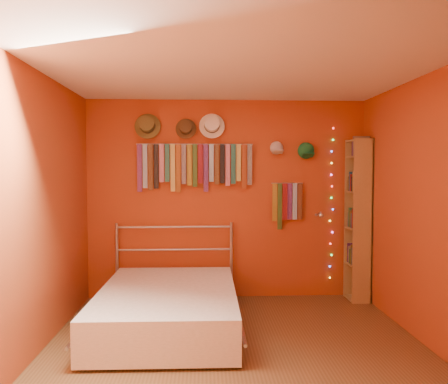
{
  "coord_description": "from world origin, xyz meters",
  "views": [
    {
      "loc": [
        -0.29,
        -3.76,
        1.62
      ],
      "look_at": [
        -0.07,
        0.9,
        1.39
      ],
      "focal_mm": 35.0,
      "sensor_mm": 36.0,
      "label": 1
    }
  ],
  "objects": [
    {
      "name": "bookshelf",
      "position": [
        1.66,
        1.53,
        1.02
      ],
      "size": [
        0.25,
        0.34,
        2.0
      ],
      "color": "#9A7845",
      "rests_on": "ground"
    },
    {
      "name": "left_wall",
      "position": [
        -1.75,
        0.0,
        1.25
      ],
      "size": [
        0.02,
        3.5,
        2.5
      ],
      "primitive_type": "cube",
      "color": "#A63D1A",
      "rests_on": "ground"
    },
    {
      "name": "ground",
      "position": [
        0.0,
        0.0,
        0.0
      ],
      "size": [
        3.5,
        3.5,
        0.0
      ],
      "primitive_type": "plane",
      "color": "brown",
      "rests_on": "ground"
    },
    {
      "name": "cap_green",
      "position": [
        1.0,
        1.7,
        1.86
      ],
      "size": [
        0.19,
        0.24,
        0.19
      ],
      "color": "#186E35",
      "rests_on": "back_wall"
    },
    {
      "name": "fedora_brown",
      "position": [
        -0.51,
        1.66,
        2.14
      ],
      "size": [
        0.26,
        0.14,
        0.25
      ],
      "rotation": [
        1.36,
        0.0,
        0.0
      ],
      "color": "#4E351C",
      "rests_on": "back_wall"
    },
    {
      "name": "fedora_olive",
      "position": [
        -0.98,
        1.65,
        2.17
      ],
      "size": [
        0.32,
        0.17,
        0.31
      ],
      "rotation": [
        1.36,
        0.0,
        0.0
      ],
      "color": "brown",
      "rests_on": "back_wall"
    },
    {
      "name": "fedora_white",
      "position": [
        -0.19,
        1.65,
        2.18
      ],
      "size": [
        0.32,
        0.17,
        0.31
      ],
      "rotation": [
        1.36,
        0.0,
        0.0
      ],
      "color": "white",
      "rests_on": "back_wall"
    },
    {
      "name": "back_wall",
      "position": [
        0.0,
        1.75,
        1.25
      ],
      "size": [
        3.5,
        0.02,
        2.5
      ],
      "primitive_type": "cube",
      "color": "#A63D1A",
      "rests_on": "ground"
    },
    {
      "name": "reading_lamp",
      "position": [
        1.15,
        1.54,
        1.06
      ],
      "size": [
        0.06,
        0.27,
        0.08
      ],
      "color": "#A6A6AB",
      "rests_on": "back_wall"
    },
    {
      "name": "tie_rack",
      "position": [
        -0.41,
        1.68,
        1.69
      ],
      "size": [
        1.45,
        0.03,
        0.6
      ],
      "color": "#A6A6AB",
      "rests_on": "back_wall"
    },
    {
      "name": "small_tie_rack",
      "position": [
        0.76,
        1.68,
        1.22
      ],
      "size": [
        0.4,
        0.03,
        0.59
      ],
      "color": "#A6A6AB",
      "rests_on": "back_wall"
    },
    {
      "name": "cap_white",
      "position": [
        0.62,
        1.7,
        1.9
      ],
      "size": [
        0.17,
        0.22,
        0.17
      ],
      "color": "silver",
      "rests_on": "back_wall"
    },
    {
      "name": "bed",
      "position": [
        -0.66,
        0.64,
        0.22
      ],
      "size": [
        1.48,
        2.01,
        0.96
      ],
      "rotation": [
        0.0,
        0.0,
        -0.01
      ],
      "color": "#A6A6AB",
      "rests_on": "ground"
    },
    {
      "name": "fairy_lights",
      "position": [
        1.34,
        1.71,
        1.19
      ],
      "size": [
        0.06,
        0.02,
        1.94
      ],
      "color": "#FF3333",
      "rests_on": "back_wall"
    },
    {
      "name": "right_wall",
      "position": [
        1.75,
        0.0,
        1.25
      ],
      "size": [
        0.02,
        3.5,
        2.5
      ],
      "primitive_type": "cube",
      "color": "#A63D1A",
      "rests_on": "ground"
    },
    {
      "name": "ceiling",
      "position": [
        0.0,
        0.0,
        2.5
      ],
      "size": [
        3.5,
        3.5,
        0.02
      ],
      "primitive_type": "cube",
      "color": "white",
      "rests_on": "back_wall"
    }
  ]
}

